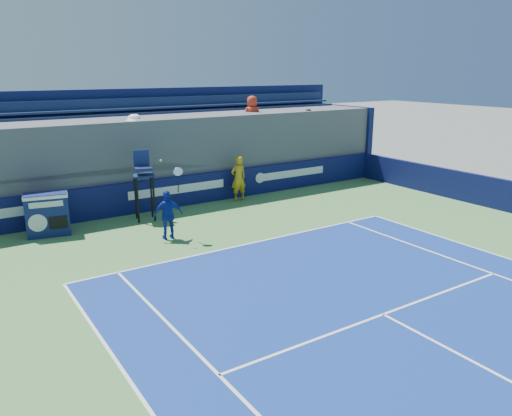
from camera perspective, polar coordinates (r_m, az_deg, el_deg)
ball_person at (r=20.23m, az=-2.02°, el=3.39°), size 0.69×0.47×1.84m
back_hoarding at (r=19.64m, az=-8.98°, el=1.85°), size 20.40×0.21×1.20m
match_clock at (r=17.34m, az=-22.74°, el=-0.55°), size 1.43×0.96×1.40m
umpire_chair at (r=17.92m, az=-12.75°, el=3.38°), size 0.84×0.84×2.48m
tennis_player at (r=15.84m, az=-10.01°, el=-0.77°), size 0.97×0.56×2.57m
stadium_seating at (r=21.25m, az=-11.43°, el=6.17°), size 21.00×4.05×4.40m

